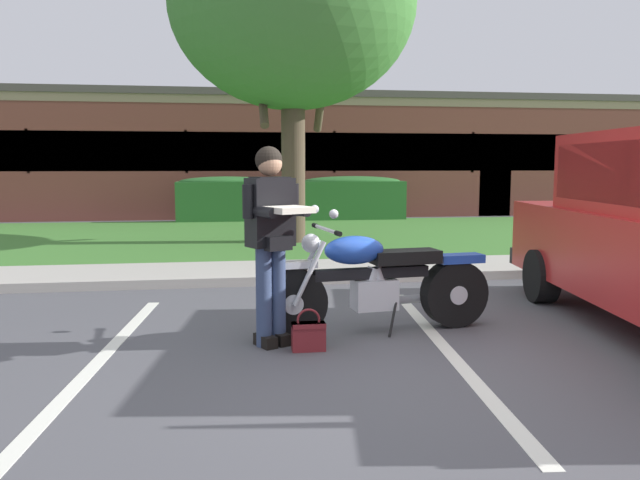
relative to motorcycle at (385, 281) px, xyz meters
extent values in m
plane|color=#4C4C51|center=(-0.12, -0.81, -0.48)|extent=(140.00, 140.00, 0.00)
cube|color=#ADA89E|center=(-0.12, 2.48, -0.42)|extent=(60.00, 0.20, 0.12)
cube|color=#ADA89E|center=(-0.12, 3.33, -0.44)|extent=(60.00, 1.50, 0.08)
cube|color=#3D752D|center=(-0.12, 7.81, -0.45)|extent=(60.00, 7.46, 0.06)
cube|color=silver|center=(-2.48, -0.61, -0.48)|extent=(0.53, 4.39, 0.01)
cube|color=silver|center=(0.37, -0.61, -0.48)|extent=(0.53, 4.39, 0.01)
cylinder|color=black|center=(-0.88, -0.12, -0.16)|extent=(0.65, 0.18, 0.64)
cylinder|color=silver|center=(-0.88, -0.12, -0.16)|extent=(0.19, 0.14, 0.18)
cylinder|color=black|center=(0.71, 0.09, -0.16)|extent=(0.66, 0.26, 0.64)
cylinder|color=silver|center=(0.71, 0.09, -0.16)|extent=(0.20, 0.22, 0.18)
cube|color=silver|center=(-0.88, -0.12, 0.19)|extent=(0.45, 0.20, 0.06)
cube|color=blue|center=(0.75, 0.09, 0.18)|extent=(0.46, 0.26, 0.08)
cylinder|color=silver|center=(-0.74, -0.18, 0.12)|extent=(0.31, 0.08, 0.58)
cylinder|color=silver|center=(-0.76, -0.02, 0.12)|extent=(0.31, 0.08, 0.58)
sphere|color=silver|center=(-0.71, -0.10, 0.38)|extent=(0.17, 0.17, 0.17)
cylinder|color=silver|center=(-0.57, -0.08, 0.50)|extent=(0.12, 0.72, 0.03)
cylinder|color=black|center=(-0.53, -0.44, 0.50)|extent=(0.06, 0.10, 0.04)
cylinder|color=black|center=(-0.62, 0.28, 0.50)|extent=(0.06, 0.10, 0.04)
sphere|color=silver|center=(-0.55, -0.38, 0.66)|extent=(0.08, 0.08, 0.08)
sphere|color=silver|center=(-0.63, 0.22, 0.66)|extent=(0.08, 0.08, 0.08)
cube|color=black|center=(-0.14, -0.02, 0.08)|extent=(1.10, 0.24, 0.10)
ellipsoid|color=blue|center=(-0.31, -0.04, 0.30)|extent=(0.60, 0.39, 0.26)
cube|color=black|center=(0.19, 0.02, 0.22)|extent=(0.67, 0.36, 0.12)
cube|color=silver|center=(-0.11, -0.02, -0.12)|extent=(0.43, 0.29, 0.28)
cylinder|color=silver|center=(-0.14, -0.02, 0.04)|extent=(0.19, 0.14, 0.21)
cylinder|color=silver|center=(-0.07, -0.01, 0.04)|extent=(0.19, 0.14, 0.21)
cylinder|color=silver|center=(0.24, 0.17, -0.22)|extent=(0.61, 0.16, 0.08)
cylinder|color=silver|center=(0.44, 0.19, -0.22)|extent=(0.61, 0.16, 0.08)
cylinder|color=black|center=(0.03, -0.16, -0.33)|extent=(0.11, 0.13, 0.30)
cube|color=black|center=(-1.01, -0.27, -0.43)|extent=(0.20, 0.26, 0.10)
cube|color=black|center=(-1.14, -0.33, -0.43)|extent=(0.20, 0.26, 0.10)
cylinder|color=navy|center=(-1.02, -0.25, -0.05)|extent=(0.14, 0.14, 0.86)
cylinder|color=navy|center=(-1.15, -0.32, -0.05)|extent=(0.14, 0.14, 0.86)
cube|color=black|center=(-1.08, -0.29, 0.67)|extent=(0.44, 0.37, 0.58)
cube|color=black|center=(-1.08, -0.29, 0.94)|extent=(0.36, 0.31, 0.06)
sphere|color=#A87A5B|center=(-1.08, -0.29, 1.08)|extent=(0.21, 0.21, 0.21)
sphere|color=black|center=(-1.09, -0.27, 1.11)|extent=(0.23, 0.23, 0.23)
cube|color=black|center=(-1.03, -0.40, 0.42)|extent=(0.24, 0.19, 0.12)
cylinder|color=black|center=(-0.87, -0.36, 0.69)|extent=(0.23, 0.34, 0.09)
cylinder|color=black|center=(-1.16, -0.50, 0.69)|extent=(0.23, 0.34, 0.09)
cylinder|color=black|center=(-0.88, -0.21, 0.77)|extent=(0.10, 0.10, 0.28)
cylinder|color=black|center=(-1.27, -0.40, 0.77)|extent=(0.10, 0.10, 0.28)
cube|color=beige|center=(-0.95, -0.55, 0.71)|extent=(0.43, 0.43, 0.05)
cube|color=maroon|center=(-0.79, -0.51, -0.36)|extent=(0.28, 0.12, 0.24)
cube|color=maroon|center=(-0.79, -0.51, -0.26)|extent=(0.28, 0.13, 0.04)
torus|color=maroon|center=(-0.79, -0.51, -0.22)|extent=(0.20, 0.02, 0.20)
cube|color=black|center=(1.90, -0.63, 1.00)|extent=(0.41, 2.71, 0.55)
cube|color=black|center=(3.08, 1.78, -0.08)|extent=(1.90, 0.36, 0.20)
cylinder|color=black|center=(2.07, 0.97, -0.18)|extent=(0.32, 0.63, 0.60)
cylinder|color=#4C3D2D|center=(-0.14, 6.58, 0.93)|extent=(0.46, 0.46, 2.82)
ellipsoid|color=#3D7A33|center=(-0.14, 6.58, 4.07)|extent=(4.63, 4.63, 3.93)
cylinder|color=#4C3D2D|center=(0.41, 6.58, 2.36)|extent=(0.16, 1.21, 1.28)
cylinder|color=#4C3D2D|center=(-0.72, 6.58, 2.35)|extent=(0.16, 1.27, 1.26)
cube|color=#286028|center=(-1.42, 11.59, 0.07)|extent=(2.63, 0.90, 1.10)
ellipsoid|color=#286028|center=(-1.42, 11.59, 0.62)|extent=(2.50, 0.84, 0.28)
cube|color=#286028|center=(2.03, 11.59, 0.07)|extent=(2.86, 0.90, 1.10)
ellipsoid|color=#286028|center=(2.03, 11.59, 0.62)|extent=(2.72, 0.84, 0.28)
cube|color=brown|center=(1.70, 18.07, 1.27)|extent=(24.73, 10.99, 3.49)
cube|color=#998466|center=(1.70, 12.61, 2.89)|extent=(24.73, 0.10, 0.24)
cube|color=#4C4742|center=(1.70, 18.07, 3.11)|extent=(24.98, 11.09, 0.20)
cube|color=#1E282D|center=(1.70, 12.60, 1.44)|extent=(21.02, 0.06, 1.10)
cube|color=brown|center=(-6.71, 12.59, 1.44)|extent=(0.08, 0.04, 1.20)
cube|color=brown|center=(-2.50, 12.59, 1.44)|extent=(0.08, 0.04, 1.20)
cube|color=brown|center=(1.70, 12.59, 1.44)|extent=(0.08, 0.04, 1.20)
cube|color=brown|center=(5.91, 12.59, 1.44)|extent=(0.08, 0.04, 1.20)
cube|color=brown|center=(10.11, 12.59, 1.44)|extent=(0.08, 0.04, 1.20)
cube|color=#473323|center=(6.65, 12.61, 0.57)|extent=(1.00, 0.08, 2.10)
camera|label=1|loc=(-1.46, -5.63, 1.07)|focal=35.57mm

